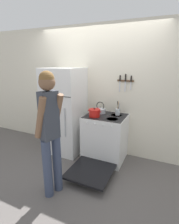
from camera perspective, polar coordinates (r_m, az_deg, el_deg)
ground_plane at (r=3.98m, az=2.38°, el=-11.62°), size 14.00×14.00×0.00m
wall_back at (r=3.60m, az=2.81°, el=6.89°), size 10.00×0.06×2.55m
refrigerator at (r=3.63m, az=-8.12°, el=0.26°), size 0.74×0.71×1.74m
stove_range at (r=3.39m, az=4.85°, el=-8.58°), size 0.76×1.35×0.88m
dutch_oven_pot at (r=3.18m, az=1.63°, el=-0.27°), size 0.25×0.21×0.16m
tea_kettle at (r=3.41m, az=3.55°, el=0.66°), size 0.26×0.21×0.22m
utensil_jar at (r=3.31m, az=9.18°, el=0.13°), size 0.09×0.09×0.27m
person at (r=2.38m, az=-12.78°, el=-5.36°), size 0.35×0.41×1.75m
wall_knife_strip at (r=3.35m, az=11.65°, el=10.02°), size 0.31×0.03×0.33m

